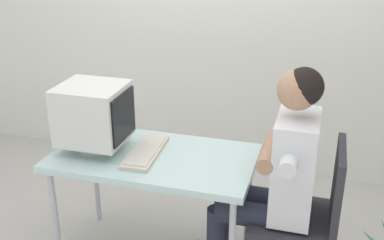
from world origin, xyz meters
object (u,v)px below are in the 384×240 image
object	(u,v)px
desk	(153,163)
keyboard	(146,151)
crt_monitor	(94,114)
person_seated	(276,170)
office_chair	(307,211)

from	to	relation	value
desk	keyboard	bearing A→B (deg)	176.05
desk	crt_monitor	size ratio (longest dim) A/B	2.96
desk	keyboard	size ratio (longest dim) A/B	2.59
crt_monitor	person_seated	bearing A→B (deg)	1.90
crt_monitor	office_chair	world-z (taller)	crt_monitor
crt_monitor	keyboard	world-z (taller)	crt_monitor
keyboard	person_seated	xyz separation A→B (m)	(0.77, 0.01, -0.02)
desk	person_seated	world-z (taller)	person_seated
person_seated	office_chair	bearing A→B (deg)	-0.00
crt_monitor	office_chair	xyz separation A→B (m)	(1.26, 0.04, -0.46)
keyboard	office_chair	xyz separation A→B (m)	(0.95, 0.01, -0.25)
office_chair	crt_monitor	bearing A→B (deg)	-178.38
crt_monitor	person_seated	xyz separation A→B (m)	(1.07, 0.04, -0.23)
keyboard	person_seated	size ratio (longest dim) A/B	0.35
office_chair	person_seated	distance (m)	0.30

